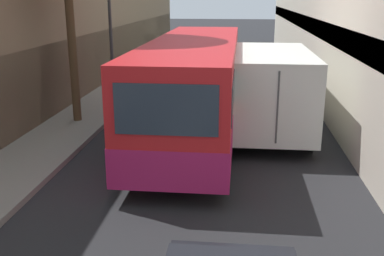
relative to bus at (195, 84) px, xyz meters
name	(u,v)px	position (x,y,z in m)	size (l,w,h in m)	color
ground_plane	(203,145)	(0.38, -1.31, -1.62)	(150.00, 150.00, 0.00)	#232326
sidewalk_left	(57,138)	(-4.21, -1.31, -1.54)	(2.13, 60.00, 0.15)	gray
bus	(195,84)	(0.00, 0.00, 0.00)	(2.60, 11.43, 3.05)	red
box_truck	(269,84)	(2.44, 0.96, -0.13)	(2.39, 7.51, 2.69)	silver
panel_van	(200,55)	(-0.81, 11.08, -0.47)	(1.85, 4.07, 2.07)	#BCBCC1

